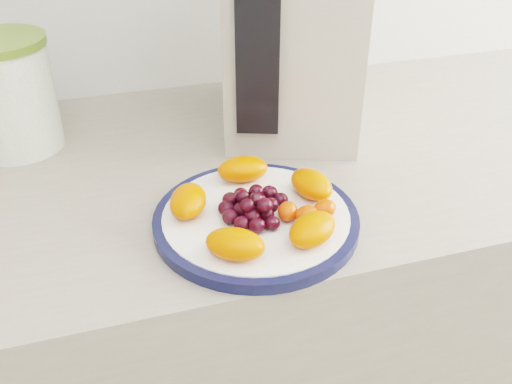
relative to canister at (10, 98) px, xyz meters
name	(u,v)px	position (x,y,z in m)	size (l,w,h in m)	color
counter	(194,368)	(0.22, -0.13, -0.53)	(3.50, 0.60, 0.90)	gray
cabinet_face	(195,378)	(0.22, -0.13, -0.56)	(3.48, 0.58, 0.84)	#986F59
plate_rim	(256,220)	(0.29, -0.31, -0.07)	(0.26, 0.26, 0.01)	#0F1438
plate_face	(256,220)	(0.29, -0.31, -0.07)	(0.24, 0.24, 0.02)	white
canister	(10,98)	(0.00, 0.00, 0.00)	(0.13, 0.13, 0.16)	#476921
appliance_body	(294,17)	(0.44, -0.03, 0.09)	(0.20, 0.28, 0.35)	#B4AC9D
appliance_panel	(258,44)	(0.34, -0.15, 0.10)	(0.06, 0.02, 0.26)	black
fruit_plate	(261,205)	(0.30, -0.31, -0.05)	(0.23, 0.22, 0.03)	#FF4600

